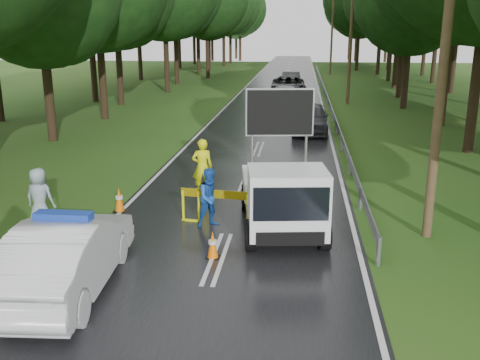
# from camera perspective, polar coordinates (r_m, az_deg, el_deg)

# --- Properties ---
(ground) EXTENTS (160.00, 160.00, 0.00)m
(ground) POSITION_cam_1_polar(r_m,az_deg,el_deg) (12.75, -2.39, -8.33)
(ground) COLOR #214F16
(ground) RESTS_ON ground
(road) EXTENTS (7.00, 140.00, 0.02)m
(road) POSITION_cam_1_polar(r_m,az_deg,el_deg) (41.86, 3.97, 8.60)
(road) COLOR black
(road) RESTS_ON ground
(guardrail) EXTENTS (0.12, 60.06, 0.70)m
(guardrail) POSITION_cam_1_polar(r_m,az_deg,el_deg) (41.47, 9.14, 9.12)
(guardrail) COLOR gray
(guardrail) RESTS_ON ground
(utility_pole_near) EXTENTS (1.40, 0.24, 10.00)m
(utility_pole_near) POSITION_cam_1_polar(r_m,az_deg,el_deg) (13.91, 21.15, 14.17)
(utility_pole_near) COLOR #493822
(utility_pole_near) RESTS_ON ground
(utility_pole_mid) EXTENTS (1.40, 0.24, 10.00)m
(utility_pole_mid) POSITION_cam_1_polar(r_m,az_deg,el_deg) (39.64, 11.78, 15.25)
(utility_pole_mid) COLOR #493822
(utility_pole_mid) RESTS_ON ground
(utility_pole_far) EXTENTS (1.40, 0.24, 10.00)m
(utility_pole_far) POSITION_cam_1_polar(r_m,az_deg,el_deg) (65.59, 9.79, 15.42)
(utility_pole_far) COLOR #493822
(utility_pole_far) RESTS_ON ground
(police_sedan) EXTENTS (1.96, 4.78, 1.69)m
(police_sedan) POSITION_cam_1_polar(r_m,az_deg,el_deg) (11.53, -17.96, -7.64)
(police_sedan) COLOR silver
(police_sedan) RESTS_ON ground
(work_truck) EXTENTS (2.60, 4.77, 3.63)m
(work_truck) POSITION_cam_1_polar(r_m,az_deg,el_deg) (14.11, 4.57, -1.69)
(work_truck) COLOR gray
(work_truck) RESTS_ON ground
(barrier) EXTENTS (2.37, 0.32, 0.99)m
(barrier) POSITION_cam_1_polar(r_m,az_deg,el_deg) (14.60, -1.83, -2.03)
(barrier) COLOR #EDF40D
(barrier) RESTS_ON ground
(officer) EXTENTS (0.76, 0.59, 1.84)m
(officer) POSITION_cam_1_polar(r_m,az_deg,el_deg) (17.33, -4.04, 1.42)
(officer) COLOR #EFF50D
(officer) RESTS_ON ground
(civilian) EXTENTS (1.00, 0.95, 1.64)m
(civilian) POSITION_cam_1_polar(r_m,az_deg,el_deg) (14.48, -3.11, -1.89)
(civilian) COLOR blue
(civilian) RESTS_ON ground
(bystander_right) EXTENTS (0.85, 0.60, 1.64)m
(bystander_right) POSITION_cam_1_polar(r_m,az_deg,el_deg) (15.45, -20.59, -1.76)
(bystander_right) COLOR #8C9EA8
(bystander_right) RESTS_ON ground
(queue_car_first) EXTENTS (1.92, 4.58, 1.55)m
(queue_car_first) POSITION_cam_1_polar(r_m,az_deg,el_deg) (28.19, 7.51, 6.59)
(queue_car_first) COLOR #424349
(queue_car_first) RESTS_ON ground
(queue_car_second) EXTENTS (2.67, 5.23, 1.45)m
(queue_car_second) POSITION_cam_1_polar(r_m,az_deg,el_deg) (36.93, 4.91, 8.74)
(queue_car_second) COLOR #999BA1
(queue_car_second) RESTS_ON ground
(queue_car_third) EXTENTS (2.90, 5.94, 1.63)m
(queue_car_third) POSITION_cam_1_polar(r_m,az_deg,el_deg) (43.66, 5.18, 9.93)
(queue_car_third) COLOR black
(queue_car_third) RESTS_ON ground
(queue_car_fourth) EXTENTS (1.92, 4.52, 1.45)m
(queue_car_fourth) POSITION_cam_1_polar(r_m,az_deg,el_deg) (50.20, 5.48, 10.58)
(queue_car_fourth) COLOR #47494F
(queue_car_fourth) RESTS_ON ground
(cone_near_left) EXTENTS (0.32, 0.32, 0.68)m
(cone_near_left) POSITION_cam_1_polar(r_m,az_deg,el_deg) (12.72, -18.70, -7.66)
(cone_near_left) COLOR black
(cone_near_left) RESTS_ON ground
(cone_center) EXTENTS (0.32, 0.32, 0.68)m
(cone_center) POSITION_cam_1_polar(r_m,az_deg,el_deg) (12.64, -2.94, -6.95)
(cone_center) COLOR black
(cone_center) RESTS_ON ground
(cone_far) EXTENTS (0.31, 0.31, 0.66)m
(cone_far) POSITION_cam_1_polar(r_m,az_deg,el_deg) (14.85, 2.80, -3.45)
(cone_far) COLOR black
(cone_far) RESTS_ON ground
(cone_left_mid) EXTENTS (0.35, 0.35, 0.73)m
(cone_left_mid) POSITION_cam_1_polar(r_m,az_deg,el_deg) (16.16, -12.75, -2.10)
(cone_left_mid) COLOR black
(cone_left_mid) RESTS_ON ground
(cone_right) EXTENTS (0.31, 0.31, 0.67)m
(cone_right) POSITION_cam_1_polar(r_m,az_deg,el_deg) (16.19, 8.18, -1.95)
(cone_right) COLOR black
(cone_right) RESTS_ON ground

